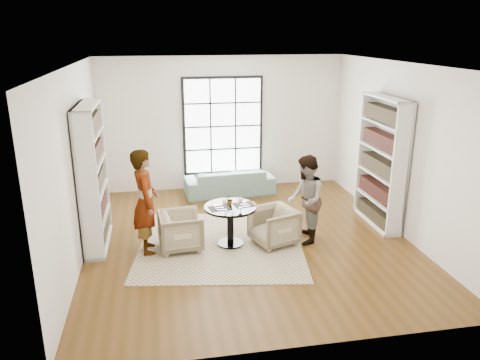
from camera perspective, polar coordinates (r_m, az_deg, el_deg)
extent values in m
plane|color=#553314|center=(8.30, 0.99, -7.23)|extent=(6.00, 6.00, 0.00)
plane|color=silver|center=(10.68, -2.13, 6.89)|extent=(5.50, 0.00, 5.50)
plane|color=silver|center=(7.75, -19.32, 1.74)|extent=(0.00, 6.00, 6.00)
plane|color=silver|center=(8.74, 19.05, 3.50)|extent=(0.00, 6.00, 6.00)
plane|color=silver|center=(5.04, 7.77, -5.84)|extent=(5.50, 0.00, 5.50)
plane|color=white|center=(7.55, 1.11, 13.90)|extent=(6.00, 6.00, 0.00)
cube|color=black|center=(10.67, -2.11, 6.61)|extent=(1.82, 0.06, 2.22)
cube|color=white|center=(10.63, -2.08, 6.57)|extent=(1.70, 0.02, 2.10)
cube|color=#C1B090|center=(8.12, -2.35, -7.80)|extent=(3.14, 3.14, 0.01)
cylinder|color=black|center=(8.10, -1.17, -7.73)|extent=(0.45, 0.45, 0.04)
cylinder|color=black|center=(7.97, -1.18, -5.64)|extent=(0.11, 0.11, 0.62)
cylinder|color=black|center=(7.84, -1.20, -3.35)|extent=(0.88, 0.88, 0.04)
imported|color=gray|center=(10.46, -1.31, -0.20)|extent=(2.01, 0.90, 0.57)
imported|color=tan|center=(7.91, -7.22, -6.16)|extent=(0.76, 0.74, 0.64)
imported|color=tan|center=(8.04, 4.12, -5.64)|extent=(0.88, 0.87, 0.64)
imported|color=gray|center=(7.70, -11.47, -2.62)|extent=(0.48, 0.67, 1.74)
imported|color=gray|center=(8.03, 8.00, -2.39)|extent=(0.72, 0.85, 1.53)
cube|color=#282522|center=(7.76, -2.51, -3.42)|extent=(0.38, 0.31, 0.01)
cube|color=#282522|center=(7.90, 0.51, -3.00)|extent=(0.38, 0.31, 0.01)
cylinder|color=silver|center=(7.67, -1.85, -3.65)|extent=(0.07, 0.07, 0.01)
cylinder|color=silver|center=(7.65, -1.85, -3.26)|extent=(0.01, 0.01, 0.11)
sphere|color=maroon|center=(7.62, -1.86, -2.66)|extent=(0.08, 0.08, 0.08)
ellipsoid|color=white|center=(7.62, -1.86, -2.66)|extent=(0.09, 0.09, 0.10)
cylinder|color=silver|center=(7.75, 0.04, -3.41)|extent=(0.07, 0.07, 0.01)
cylinder|color=silver|center=(7.73, 0.04, -3.04)|extent=(0.01, 0.01, 0.11)
sphere|color=maroon|center=(7.70, 0.04, -2.45)|extent=(0.08, 0.08, 0.08)
ellipsoid|color=white|center=(7.70, 0.04, -2.45)|extent=(0.09, 0.09, 0.10)
imported|color=gray|center=(7.87, -1.27, -2.38)|extent=(0.20, 0.18, 0.19)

